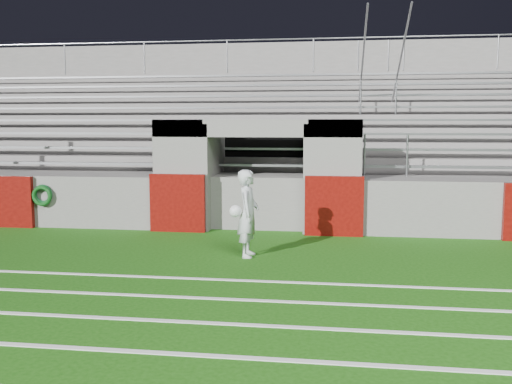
# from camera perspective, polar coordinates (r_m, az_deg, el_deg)

# --- Properties ---
(ground) EXTENTS (90.00, 90.00, 0.00)m
(ground) POSITION_cam_1_polar(r_m,az_deg,el_deg) (10.25, -2.54, -7.29)
(ground) COLOR #184E0D
(ground) RESTS_ON ground
(stadium_structure) EXTENTS (26.00, 8.48, 5.42)m
(stadium_structure) POSITION_cam_1_polar(r_m,az_deg,el_deg) (17.86, 2.15, 3.58)
(stadium_structure) COLOR slate
(stadium_structure) RESTS_ON ground
(goalkeeper_with_ball) EXTENTS (0.54, 0.60, 1.65)m
(goalkeeper_with_ball) POSITION_cam_1_polar(r_m,az_deg,el_deg) (10.72, -0.82, -2.15)
(goalkeeper_with_ball) COLOR silver
(goalkeeper_with_ball) RESTS_ON ground
(hose_coil) EXTENTS (0.50, 0.14, 0.52)m
(hose_coil) POSITION_cam_1_polar(r_m,az_deg,el_deg) (14.58, -20.59, -0.30)
(hose_coil) COLOR #0D451E
(hose_coil) RESTS_ON ground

